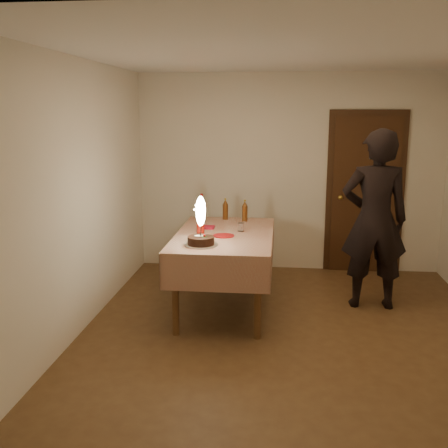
# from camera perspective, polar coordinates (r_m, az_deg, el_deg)

# --- Properties ---
(ground) EXTENTS (4.00, 4.50, 0.01)m
(ground) POSITION_cam_1_polar(r_m,az_deg,el_deg) (5.16, 6.96, -11.97)
(ground) COLOR brown
(ground) RESTS_ON ground
(room_shell) EXTENTS (4.04, 4.54, 2.62)m
(room_shell) POSITION_cam_1_polar(r_m,az_deg,el_deg) (4.81, 7.86, 6.69)
(room_shell) COLOR silver
(room_shell) RESTS_ON ground
(dining_table) EXTENTS (1.02, 1.72, 0.84)m
(dining_table) POSITION_cam_1_polar(r_m,az_deg,el_deg) (5.57, 0.06, -2.14)
(dining_table) COLOR brown
(dining_table) RESTS_ON ground
(birthday_cake) EXTENTS (0.32, 0.32, 0.48)m
(birthday_cake) POSITION_cam_1_polar(r_m,az_deg,el_deg) (5.05, -2.53, -0.91)
(birthday_cake) COLOR white
(birthday_cake) RESTS_ON dining_table
(red_plate) EXTENTS (0.22, 0.22, 0.01)m
(red_plate) POSITION_cam_1_polar(r_m,az_deg,el_deg) (5.43, -0.01, -1.27)
(red_plate) COLOR #B80C11
(red_plate) RESTS_ON dining_table
(red_cup) EXTENTS (0.08, 0.08, 0.10)m
(red_cup) POSITION_cam_1_polar(r_m,az_deg,el_deg) (5.53, -2.57, -0.55)
(red_cup) COLOR #B7180C
(red_cup) RESTS_ON dining_table
(clear_cup) EXTENTS (0.07, 0.07, 0.09)m
(clear_cup) POSITION_cam_1_polar(r_m,az_deg,el_deg) (5.64, 1.86, -0.34)
(clear_cup) COLOR silver
(clear_cup) RESTS_ON dining_table
(napkin_stack) EXTENTS (0.15, 0.15, 0.02)m
(napkin_stack) POSITION_cam_1_polar(r_m,az_deg,el_deg) (5.79, -1.82, -0.36)
(napkin_stack) COLOR #AF1429
(napkin_stack) RESTS_ON dining_table
(cola_bottle) EXTENTS (0.10, 0.10, 0.32)m
(cola_bottle) POSITION_cam_1_polar(r_m,az_deg,el_deg) (6.18, -2.45, 1.80)
(cola_bottle) COLOR black
(cola_bottle) RESTS_ON dining_table
(amber_bottle_left) EXTENTS (0.06, 0.06, 0.25)m
(amber_bottle_left) POSITION_cam_1_polar(r_m,az_deg,el_deg) (6.24, 0.15, 1.58)
(amber_bottle_left) COLOR #552C0E
(amber_bottle_left) RESTS_ON dining_table
(amber_bottle_right) EXTENTS (0.06, 0.06, 0.25)m
(amber_bottle_right) POSITION_cam_1_polar(r_m,az_deg,el_deg) (6.14, 2.28, 1.40)
(amber_bottle_right) COLOR #552C0E
(amber_bottle_right) RESTS_ON dining_table
(photographer) EXTENTS (0.72, 0.49, 1.94)m
(photographer) POSITION_cam_1_polar(r_m,az_deg,el_deg) (5.81, 16.06, 0.44)
(photographer) COLOR black
(photographer) RESTS_ON ground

